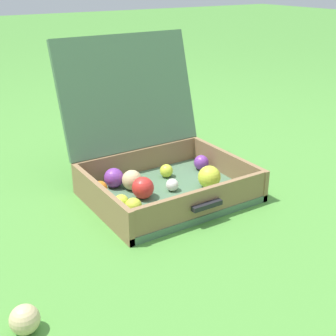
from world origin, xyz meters
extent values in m
plane|color=#4C8C38|center=(0.00, 0.00, 0.00)|extent=(16.00, 16.00, 0.00)
cube|color=#4C7051|center=(-0.03, 0.00, 0.01)|extent=(0.55, 0.43, 0.03)
cube|color=olive|center=(-0.30, 0.00, 0.06)|extent=(0.02, 0.43, 0.12)
cube|color=olive|center=(0.23, 0.00, 0.06)|extent=(0.02, 0.43, 0.12)
cube|color=olive|center=(-0.03, -0.20, 0.06)|extent=(0.51, 0.02, 0.12)
cube|color=olive|center=(-0.03, 0.21, 0.06)|extent=(0.51, 0.02, 0.12)
cube|color=#4C7051|center=(-0.03, 0.28, 0.32)|extent=(0.55, 0.14, 0.42)
cube|color=black|center=(-0.03, -0.23, 0.07)|extent=(0.11, 0.02, 0.02)
sphere|color=#CCDB38|center=(-0.23, -0.03, 0.05)|extent=(0.05, 0.05, 0.05)
sphere|color=#CCDB38|center=(0.03, 0.11, 0.05)|extent=(0.05, 0.05, 0.05)
sphere|color=white|center=(-0.02, -0.01, 0.05)|extent=(0.05, 0.05, 0.05)
sphere|color=purple|center=(0.18, 0.09, 0.05)|extent=(0.06, 0.06, 0.06)
sphere|color=#CCDB38|center=(-0.22, -0.08, 0.05)|extent=(0.06, 0.06, 0.06)
sphere|color=#CCDB38|center=(0.11, -0.06, 0.07)|extent=(0.08, 0.08, 0.08)
sphere|color=orange|center=(-0.25, 0.10, 0.05)|extent=(0.05, 0.05, 0.05)
sphere|color=#D1B784|center=(-0.13, 0.08, 0.06)|extent=(0.07, 0.07, 0.07)
sphere|color=purple|center=(-0.18, 0.13, 0.06)|extent=(0.07, 0.07, 0.07)
sphere|color=red|center=(-0.13, 0.00, 0.06)|extent=(0.08, 0.08, 0.08)
sphere|color=#D1B784|center=(-0.66, -0.39, 0.03)|extent=(0.07, 0.07, 0.07)
camera|label=1|loc=(-0.83, -1.24, 0.74)|focal=48.94mm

